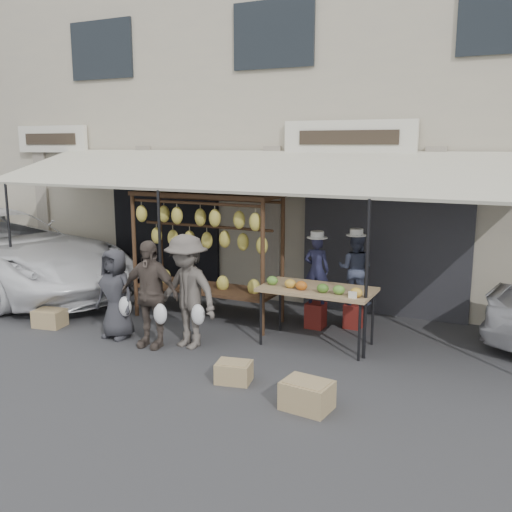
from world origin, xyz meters
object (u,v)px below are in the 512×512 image
Objects in this scene: produce_table at (316,290)px; crate_far at (50,318)px; customer_right at (187,292)px; banana_rack at (205,232)px; vendor_right at (355,269)px; customer_mid at (150,294)px; vendor_left at (317,270)px; customer_left at (116,294)px; crate_near_b at (307,395)px; crate_near_a at (234,372)px.

crate_far is (-4.36, -1.08, -0.73)m from produce_table.
crate_far is (-2.63, -0.19, -0.72)m from customer_right.
banana_rack is 2.61m from vendor_right.
vendor_left is at bearing 41.21° from customer_mid.
customer_left is at bearing -118.90° from banana_rack.
vendor_left is at bearing 61.62° from customer_right.
customer_right is at bearing 4.10° from crate_far.
vendor_right is (2.46, 0.68, -0.55)m from banana_rack.
crate_near_b is (0.37, -3.16, -0.84)m from vendor_right.
customer_right is at bearing 10.24° from customer_left.
banana_rack is at bearing 168.82° from produce_table.
crate_near_a is at bearing -105.49° from produce_table.
banana_rack reaches higher than crate_far.
banana_rack is 5.36× the size of crate_far.
customer_left is 0.74m from customer_mid.
banana_rack is at bearing 127.94° from crate_near_a.
vendor_left is 0.69× the size of customer_mid.
produce_table is at bearing 74.51° from crate_near_a.
vendor_left is 0.66× the size of customer_right.
vendor_right is 0.73× the size of customer_mid.
crate_near_a is at bearing 164.76° from crate_near_b.
crate_near_b is (3.62, -1.04, -0.55)m from customer_left.
vendor_left is 3.15m from crate_near_b.
vendor_left is (1.88, 0.40, -0.57)m from banana_rack.
vendor_right is at bearing 76.01° from produce_table.
banana_rack is 1.86m from customer_left.
vendor_right is 0.83× the size of customer_left.
crate_near_a is 0.80× the size of crate_near_b.
crate_near_a is (-0.18, -2.58, -0.86)m from vendor_left.
banana_rack is at bearing 138.66° from crate_near_b.
banana_rack is 2.28× the size of vendor_left.
customer_right is 2.73m from crate_near_b.
produce_table is 2.26m from crate_near_b.
customer_left is 1.26m from customer_right.
produce_table is (2.18, -0.43, -0.69)m from banana_rack.
vendor_left is 0.79× the size of customer_left.
produce_table is 3.15m from customer_left.
customer_right is 3.12× the size of crate_near_b.
customer_mid reaches higher than crate_near_b.
crate_near_a is (2.50, -0.73, -0.59)m from customer_left.
customer_mid is (-2.53, -2.21, -0.19)m from vendor_right.
crate_near_b reaches higher than crate_near_a.
crate_far is (-2.18, -1.51, -1.42)m from banana_rack.
customer_mid is (-0.07, -1.54, -0.74)m from banana_rack.
banana_rack is at bearing 83.64° from customer_mid.
vendor_right is at bearing 15.36° from banana_rack.
banana_rack is 4.01m from crate_near_b.
customer_right is at bearing -71.13° from banana_rack.
customer_mid is 0.95× the size of customer_right.
crate_far is (-4.64, -2.18, -0.86)m from vendor_right.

